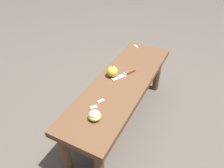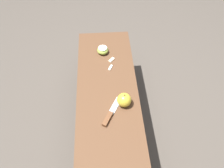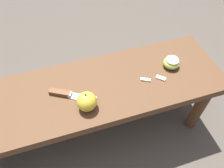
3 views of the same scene
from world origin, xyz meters
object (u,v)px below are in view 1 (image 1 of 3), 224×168
at_px(knife, 127,73).
at_px(apple_whole, 112,72).
at_px(apple_cut, 95,116).
at_px(wooden_bench, 121,89).

distance_m(knife, apple_whole, 0.11).
bearing_deg(knife, apple_cut, 31.19).
relative_size(wooden_bench, apple_whole, 13.22).
relative_size(knife, apple_whole, 2.11).
xyz_separation_m(knife, apple_cut, (0.49, 0.02, 0.01)).
relative_size(apple_whole, apple_cut, 1.20).
height_order(wooden_bench, apple_cut, apple_cut).
xyz_separation_m(wooden_bench, apple_cut, (0.38, 0.01, 0.09)).
xyz_separation_m(wooden_bench, knife, (-0.11, -0.00, 0.07)).
distance_m(apple_whole, apple_cut, 0.43).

